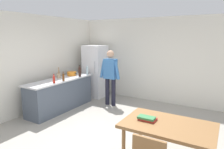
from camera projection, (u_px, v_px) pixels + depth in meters
name	position (u px, v px, depth m)	size (l,w,h in m)	color
ground_plane	(104.00, 138.00, 4.22)	(14.00, 14.00, 0.00)	#9E998E
wall_back	(154.00, 60.00, 6.51)	(6.40, 0.12, 2.70)	silver
wall_left	(27.00, 65.00, 5.44)	(0.12, 5.60, 2.70)	silver
kitchen_counter	(61.00, 94.00, 5.82)	(0.64, 2.20, 0.90)	#4C5666
refrigerator	(95.00, 71.00, 7.04)	(0.70, 0.67, 1.80)	white
person	(110.00, 74.00, 6.08)	(0.70, 0.22, 1.70)	#1E1E2D
dining_table	(168.00, 129.00, 3.15)	(1.40, 0.90, 0.75)	olive
cooking_pot	(72.00, 74.00, 6.27)	(0.40, 0.28, 0.12)	orange
utensil_jar	(59.00, 75.00, 5.88)	(0.11, 0.11, 0.32)	tan
bottle_sauce_red	(54.00, 79.00, 5.24)	(0.06, 0.06, 0.24)	#B22319
bottle_beer_brown	(63.00, 77.00, 5.48)	(0.06, 0.06, 0.26)	#5B3314
bottle_water_clear	(87.00, 71.00, 6.41)	(0.07, 0.07, 0.30)	silver
bottle_wine_dark	(80.00, 72.00, 6.09)	(0.08, 0.08, 0.34)	black
book_stack	(147.00, 118.00, 3.27)	(0.29, 0.19, 0.07)	#B22D28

